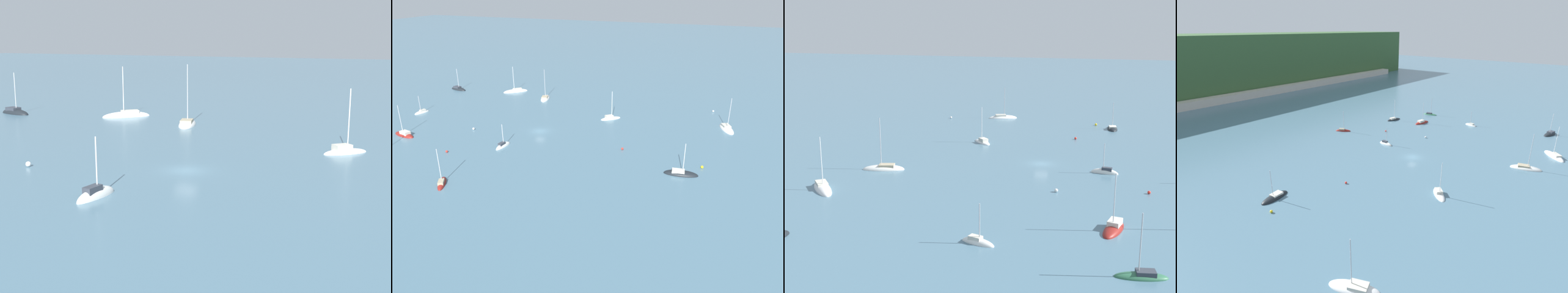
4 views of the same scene
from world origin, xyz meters
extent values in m
plane|color=slate|center=(0.00, 0.00, 0.00)|extent=(600.00, 600.00, 0.00)
ellipsoid|color=white|center=(-47.70, -19.84, 0.00)|extent=(5.71, 8.65, 1.84)
cube|color=beige|center=(-47.45, -20.45, 0.81)|extent=(2.93, 3.48, 0.61)
cylinder|color=#B2B2B7|center=(-47.85, -19.46, 4.76)|extent=(0.14, 0.14, 8.50)
ellipsoid|color=black|center=(48.95, -27.71, 0.00)|extent=(7.76, 4.13, 1.87)
cube|color=#333842|center=(49.52, -27.85, 0.86)|extent=(2.99, 2.32, 0.69)
cylinder|color=silver|center=(48.59, -27.63, 4.22)|extent=(0.14, 0.14, 7.41)
ellipsoid|color=maroon|center=(32.20, 15.70, 0.00)|extent=(7.52, 3.71, 1.67)
cube|color=silver|center=(31.63, 15.82, 0.90)|extent=(2.87, 2.11, 0.87)
cylinder|color=silver|center=(32.55, 15.63, 4.37)|extent=(0.14, 0.14, 7.83)
ellipsoid|color=white|center=(3.56, 12.63, 0.00)|extent=(1.94, 5.27, 1.89)
cube|color=#333842|center=(3.61, 13.04, 0.86)|extent=(1.16, 1.95, 0.68)
cylinder|color=silver|center=(3.53, 12.38, 3.15)|extent=(0.14, 0.14, 5.26)
ellipsoid|color=white|center=(12.80, -28.58, 0.00)|extent=(4.91, 8.48, 1.87)
cube|color=tan|center=(12.61, -27.96, 0.79)|extent=(2.67, 3.32, 0.54)
cylinder|color=#B2B2B7|center=(12.91, -28.96, 5.34)|extent=(0.14, 0.14, 9.65)
ellipsoid|color=white|center=(27.25, -32.90, 0.00)|extent=(8.31, 7.86, 1.96)
cube|color=beige|center=(26.72, -33.38, 0.86)|extent=(3.57, 3.47, 0.65)
cylinder|color=silver|center=(27.58, -32.60, 4.91)|extent=(0.14, 0.14, 8.75)
ellipsoid|color=white|center=(41.74, -0.95, 0.00)|extent=(2.71, 5.02, 1.46)
cube|color=beige|center=(41.64, -1.32, 0.68)|extent=(1.46, 1.94, 0.56)
cylinder|color=#B2B2B7|center=(41.80, -0.72, 2.95)|extent=(0.14, 0.14, 5.10)
ellipsoid|color=maroon|center=(4.70, 33.42, 0.00)|extent=(4.26, 5.64, 1.44)
cube|color=tan|center=(4.46, 33.81, 0.70)|extent=(1.97, 2.30, 0.61)
cylinder|color=silver|center=(4.85, 33.18, 4.01)|extent=(0.14, 0.14, 7.22)
ellipsoid|color=black|center=(-39.87, 11.81, 0.00)|extent=(7.53, 3.46, 1.73)
cube|color=silver|center=(-39.30, 11.88, 0.72)|extent=(2.82, 2.11, 0.50)
cylinder|color=silver|center=(-40.23, 11.77, 3.79)|extent=(0.14, 0.14, 6.63)
ellipsoid|color=white|center=(-15.02, -16.70, 0.00)|extent=(6.04, 5.85, 1.15)
cube|color=beige|center=(-14.65, -16.35, 0.74)|extent=(2.66, 2.62, 0.85)
cylinder|color=silver|center=(-15.25, -16.92, 4.33)|extent=(0.14, 0.14, 8.02)
sphere|color=red|center=(14.18, 20.57, 0.28)|extent=(0.55, 0.55, 0.55)
sphere|color=yellow|center=(-43.79, 7.23, 0.31)|extent=(0.62, 0.62, 0.62)
sphere|color=white|center=(17.53, 5.58, 0.31)|extent=(0.62, 0.62, 0.62)
sphere|color=white|center=(-43.05, -34.32, 0.30)|extent=(0.59, 0.59, 0.59)
sphere|color=red|center=(-24.65, 3.93, 0.29)|extent=(0.58, 0.58, 0.58)
camera|label=1|loc=(-24.71, 53.98, 15.04)|focal=50.00mm
camera|label=2|loc=(-47.23, 85.93, 37.80)|focal=35.00mm
camera|label=3|loc=(104.81, 17.79, 28.45)|focal=50.00mm
camera|label=4|loc=(-72.69, -43.62, 36.35)|focal=28.00mm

